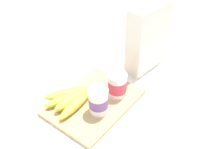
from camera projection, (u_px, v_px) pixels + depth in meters
ground_plane at (94, 104)px, 0.95m from camera, size 2.40×2.40×0.00m
cutting_board at (94, 102)px, 0.94m from camera, size 0.31×0.23×0.01m
cereal_box at (148, 37)px, 1.03m from camera, size 0.20×0.09×0.27m
yogurt_cup_front at (117, 85)px, 0.94m from camera, size 0.07×0.07×0.09m
yogurt_cup_back at (98, 101)px, 0.87m from camera, size 0.07×0.07×0.10m
banana_bunch at (72, 98)px, 0.92m from camera, size 0.18×0.15×0.04m
spoon at (50, 146)px, 0.80m from camera, size 0.02×0.13×0.01m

